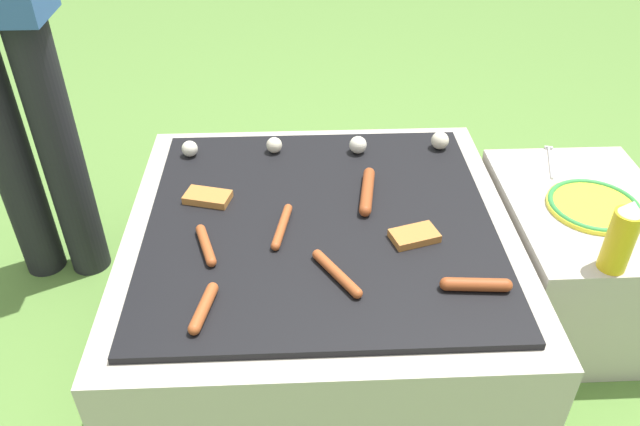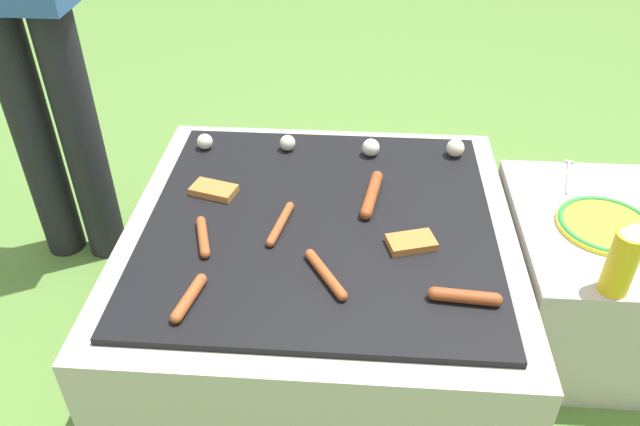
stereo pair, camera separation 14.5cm
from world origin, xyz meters
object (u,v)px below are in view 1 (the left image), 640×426
object	(u,v)px
sausage_front_center	(367,191)
fork_utensil	(550,160)
condiment_bottle	(621,237)
plate_colorful	(594,206)

from	to	relation	value
sausage_front_center	fork_utensil	size ratio (longest dim) A/B	1.19
sausage_front_center	fork_utensil	bearing A→B (deg)	15.60
condiment_bottle	plate_colorful	bearing A→B (deg)	77.13
fork_utensil	plate_colorful	bearing A→B (deg)	-81.81
sausage_front_center	plate_colorful	size ratio (longest dim) A/B	0.86
sausage_front_center	condiment_bottle	bearing A→B (deg)	-30.31
condiment_bottle	fork_utensil	world-z (taller)	condiment_bottle
plate_colorful	fork_utensil	world-z (taller)	plate_colorful
plate_colorful	fork_utensil	distance (m)	0.24
sausage_front_center	condiment_bottle	world-z (taller)	condiment_bottle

